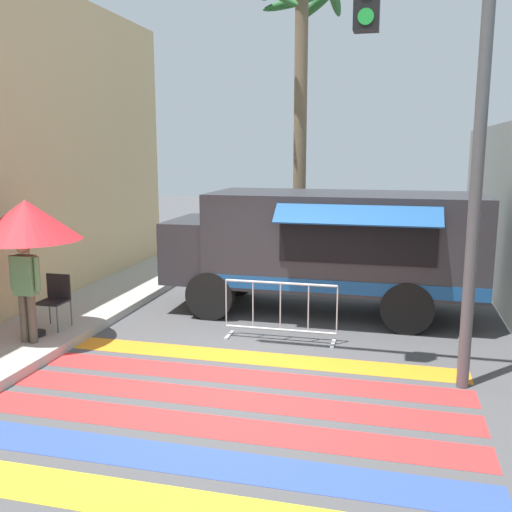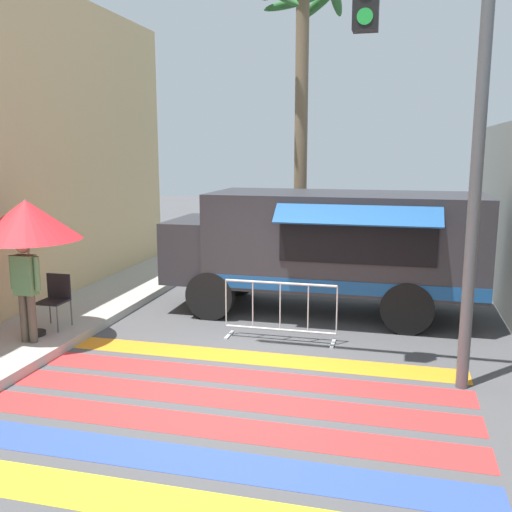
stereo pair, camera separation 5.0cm
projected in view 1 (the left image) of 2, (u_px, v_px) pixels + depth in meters
name	position (u px, v px, depth m)	size (l,w,h in m)	color
ground_plane	(241.00, 375.00, 8.17)	(60.00, 60.00, 0.00)	#4C4C4F
crosswalk_painted	(216.00, 411.00, 7.04)	(6.40, 4.36, 0.01)	yellow
food_truck	(320.00, 242.00, 11.09)	(6.04, 2.55, 2.38)	#2D2D33
traffic_signal_pole	(413.00, 75.00, 7.22)	(4.33, 0.29, 6.05)	#515456
patio_umbrella	(26.00, 221.00, 9.10)	(1.73, 1.73, 2.25)	black
folding_chair	(55.00, 296.00, 9.83)	(0.45, 0.45, 0.91)	#4C4C51
vendor_person	(26.00, 285.00, 8.95)	(0.53, 0.22, 1.66)	brown
barricade_front	(280.00, 312.00, 9.60)	(1.93, 0.44, 1.01)	#B7BABF
palm_tree	(299.00, 66.00, 13.83)	(2.11, 2.35, 7.28)	#7A664C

